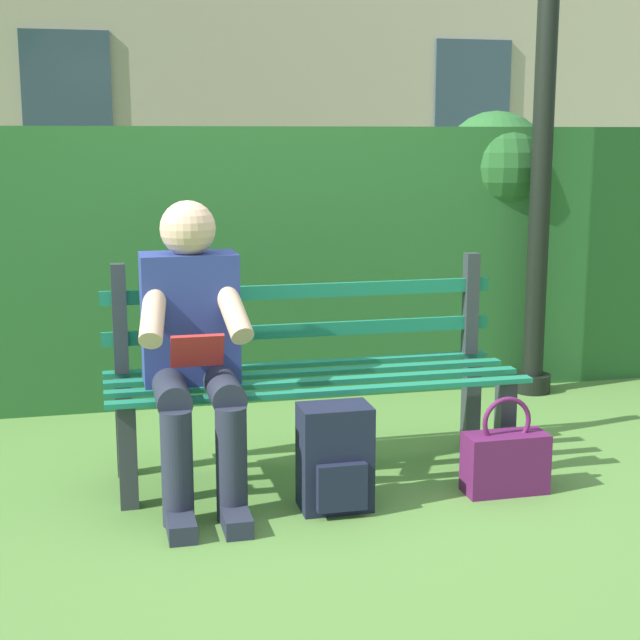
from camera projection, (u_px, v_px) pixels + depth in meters
name	position (u px, v px, depth m)	size (l,w,h in m)	color
ground	(315.00, 474.00, 4.04)	(60.00, 60.00, 0.00)	#517F38
park_bench	(311.00, 373.00, 4.03)	(1.72, 0.53, 0.90)	#2D3338
person_seated	(193.00, 344.00, 3.71)	(0.44, 0.73, 1.17)	navy
hedge_backdrop	(174.00, 257.00, 5.22)	(6.19, 0.76, 1.55)	#265B28
backpack	(335.00, 459.00, 3.64)	(0.27, 0.25, 0.41)	#191E33
handbag	(505.00, 460.00, 3.82)	(0.33, 0.15, 0.40)	#59194C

